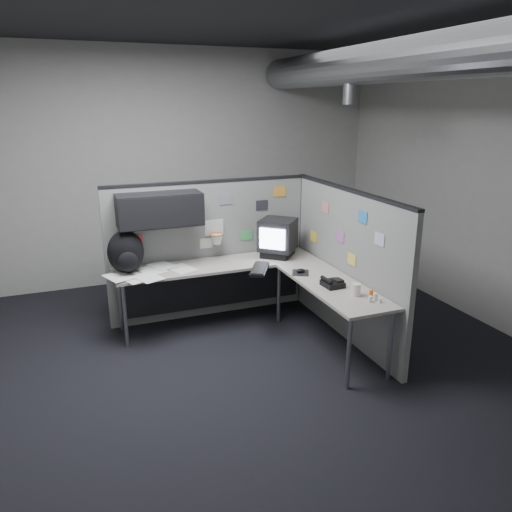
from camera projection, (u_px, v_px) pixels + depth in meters
name	position (u px, v px, depth m)	size (l,w,h in m)	color
room	(314.00, 145.00, 4.58)	(5.62, 5.62, 3.22)	black
partition_back	(198.00, 237.00, 5.72)	(2.44, 0.42, 1.63)	slate
partition_right	(346.00, 264.00, 5.34)	(0.07, 2.23, 1.63)	slate
desk	(247.00, 278.00, 5.50)	(2.31, 2.11, 0.73)	#A29D93
monitor	(278.00, 237.00, 5.86)	(0.55, 0.55, 0.44)	black
keyboard	(260.00, 269.00, 5.39)	(0.36, 0.47, 0.04)	black
mouse	(301.00, 272.00, 5.32)	(0.25, 0.27, 0.05)	black
phone	(332.00, 283.00, 4.92)	(0.19, 0.21, 0.09)	black
bottles	(373.00, 297.00, 4.58)	(0.12, 0.17, 0.07)	silver
cup	(356.00, 290.00, 4.68)	(0.09, 0.09, 0.12)	silver
papers	(150.00, 273.00, 5.30)	(1.01, 0.74, 0.02)	white
backpack	(126.00, 253.00, 5.26)	(0.45, 0.44, 0.47)	black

